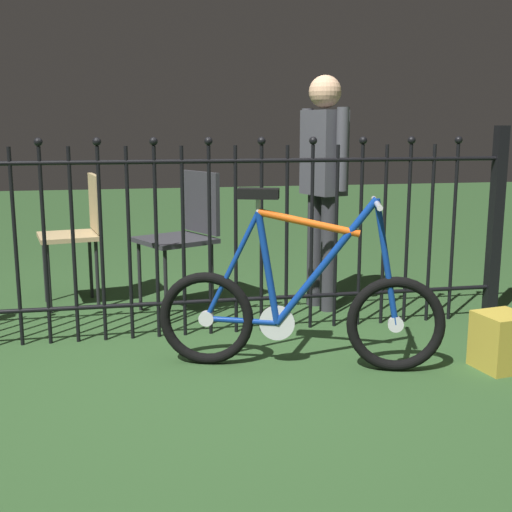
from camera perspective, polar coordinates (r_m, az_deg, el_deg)
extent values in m
plane|color=#2B4D26|center=(3.30, -2.58, -10.21)|extent=(20.00, 20.00, 0.00)
cylinder|color=black|center=(3.80, -20.13, 0.60)|extent=(0.02, 0.02, 1.10)
cylinder|color=black|center=(3.78, -17.86, 0.69)|extent=(0.02, 0.02, 1.10)
sphere|color=black|center=(3.72, -18.39, 9.38)|extent=(0.05, 0.05, 0.05)
cylinder|color=black|center=(3.77, -15.57, 0.78)|extent=(0.02, 0.02, 1.10)
cylinder|color=black|center=(3.76, -13.26, 0.87)|extent=(0.02, 0.02, 1.10)
sphere|color=black|center=(3.70, -13.66, 9.63)|extent=(0.05, 0.05, 0.05)
cylinder|color=black|center=(3.75, -10.94, 0.96)|extent=(0.02, 0.02, 1.10)
cylinder|color=black|center=(3.76, -8.63, 1.05)|extent=(0.02, 0.02, 1.10)
sphere|color=black|center=(3.70, -8.89, 9.81)|extent=(0.05, 0.05, 0.05)
cylinder|color=black|center=(3.77, -6.32, 1.14)|extent=(0.02, 0.02, 1.10)
cylinder|color=black|center=(3.78, -4.03, 1.22)|extent=(0.02, 0.02, 1.10)
sphere|color=black|center=(3.73, -4.16, 9.92)|extent=(0.05, 0.05, 0.05)
cylinder|color=black|center=(3.80, -1.76, 1.30)|extent=(0.02, 0.02, 1.10)
cylinder|color=black|center=(3.83, 0.47, 1.38)|extent=(0.02, 0.02, 1.10)
sphere|color=black|center=(3.78, 0.49, 9.97)|extent=(0.05, 0.05, 0.05)
cylinder|color=black|center=(3.87, 2.68, 1.45)|extent=(0.02, 0.02, 1.10)
cylinder|color=black|center=(3.90, 4.84, 1.52)|extent=(0.02, 0.02, 1.10)
sphere|color=black|center=(3.85, 4.98, 9.95)|extent=(0.05, 0.05, 0.05)
cylinder|color=black|center=(3.95, 6.96, 1.59)|extent=(0.02, 0.02, 1.10)
cylinder|color=black|center=(4.00, 9.03, 1.65)|extent=(0.02, 0.02, 1.10)
sphere|color=black|center=(3.95, 9.29, 9.88)|extent=(0.05, 0.05, 0.05)
cylinder|color=black|center=(4.05, 11.04, 1.71)|extent=(0.02, 0.02, 1.10)
cylinder|color=black|center=(4.11, 13.00, 1.77)|extent=(0.02, 0.02, 1.10)
sphere|color=black|center=(4.06, 13.36, 9.76)|extent=(0.05, 0.05, 0.05)
cylinder|color=black|center=(4.18, 14.90, 1.82)|extent=(0.02, 0.02, 1.10)
cylinder|color=black|center=(4.25, 16.74, 1.87)|extent=(0.02, 0.02, 1.10)
sphere|color=black|center=(4.20, 17.19, 9.60)|extent=(0.05, 0.05, 0.05)
cylinder|color=black|center=(3.86, -4.11, -3.93)|extent=(3.62, 0.03, 0.03)
cylinder|color=black|center=(3.73, -4.28, 8.21)|extent=(3.62, 0.03, 0.03)
cube|color=black|center=(4.38, 20.07, 2.66)|extent=(0.07, 0.07, 1.21)
torus|color=black|center=(3.36, -4.33, -5.43)|extent=(0.48, 0.19, 0.48)
cylinder|color=silver|center=(3.36, -4.33, -5.43)|extent=(0.08, 0.05, 0.08)
torus|color=black|center=(3.33, 12.03, -5.82)|extent=(0.48, 0.19, 0.48)
cylinder|color=silver|center=(3.33, 12.03, -5.82)|extent=(0.08, 0.05, 0.08)
cylinder|color=navy|center=(3.24, 6.06, -0.57)|extent=(0.49, 0.18, 0.65)
cylinder|color=#EA5914|center=(3.20, 4.60, 2.89)|extent=(0.49, 0.18, 0.14)
cylinder|color=navy|center=(3.26, 1.03, -1.07)|extent=(0.14, 0.07, 0.57)
cylinder|color=navy|center=(3.34, -1.27, -5.64)|extent=(0.35, 0.13, 0.04)
cylinder|color=navy|center=(3.27, -2.11, -0.90)|extent=(0.28, 0.11, 0.56)
cylinder|color=navy|center=(3.25, 11.26, -0.57)|extent=(0.15, 0.07, 0.63)
cylinder|color=silver|center=(3.20, 10.44, 4.72)|extent=(0.03, 0.03, 0.02)
cylinder|color=silver|center=(3.20, 10.44, 4.54)|extent=(0.14, 0.39, 0.03)
cylinder|color=silver|center=(3.21, 0.20, 4.47)|extent=(0.03, 0.03, 0.07)
cube|color=black|center=(3.20, 0.20, 5.45)|extent=(0.22, 0.15, 0.05)
cylinder|color=silver|center=(3.32, 1.83, -5.83)|extent=(0.18, 0.06, 0.18)
cylinder|color=black|center=(4.10, -7.84, -2.59)|extent=(0.02, 0.02, 0.46)
cylinder|color=black|center=(4.40, -10.07, -1.73)|extent=(0.02, 0.02, 0.46)
cylinder|color=black|center=(4.28, -3.85, -1.94)|extent=(0.02, 0.02, 0.46)
cylinder|color=black|center=(4.56, -6.25, -1.15)|extent=(0.02, 0.02, 0.46)
cube|color=#2D2D33|center=(4.28, -7.08, 1.39)|extent=(0.57, 0.57, 0.03)
cube|color=#2D2D33|center=(4.35, -4.84, 4.68)|extent=(0.21, 0.38, 0.40)
cylinder|color=black|center=(4.46, -17.54, -1.90)|extent=(0.02, 0.02, 0.46)
cylinder|color=black|center=(4.76, -17.84, -1.11)|extent=(0.02, 0.02, 0.46)
cylinder|color=black|center=(4.49, -13.62, -1.60)|extent=(0.02, 0.02, 0.46)
cylinder|color=black|center=(4.79, -14.16, -0.83)|extent=(0.02, 0.02, 0.46)
cube|color=tan|center=(4.58, -15.95, 1.66)|extent=(0.45, 0.45, 0.03)
cube|color=tan|center=(4.57, -13.81, 4.51)|extent=(0.10, 0.37, 0.38)
cylinder|color=#2D2D33|center=(4.32, 6.34, 0.19)|extent=(0.11, 0.11, 0.76)
cylinder|color=#2D2D33|center=(4.45, 5.16, 0.54)|extent=(0.11, 0.11, 0.76)
cube|color=#3F3F47|center=(4.31, 5.91, 8.91)|extent=(0.26, 0.34, 0.54)
cylinder|color=#3F3F47|center=(4.15, 7.50, 9.16)|extent=(0.08, 0.08, 0.51)
cylinder|color=#3F3F47|center=(4.48, 4.46, 9.36)|extent=(0.08, 0.08, 0.51)
sphere|color=tan|center=(4.32, 6.02, 14.01)|extent=(0.21, 0.21, 0.21)
cube|color=#B29933|center=(3.54, 20.50, -6.95)|extent=(0.26, 0.26, 0.29)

